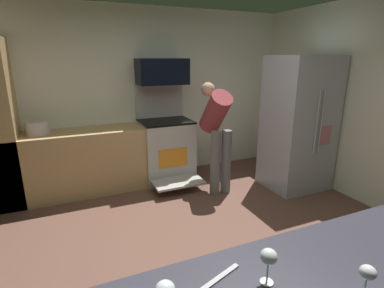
# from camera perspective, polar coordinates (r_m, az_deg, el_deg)

# --- Properties ---
(ground_plane) EXTENTS (5.20, 4.80, 0.02)m
(ground_plane) POSITION_cam_1_polar(r_m,az_deg,el_deg) (3.10, 0.89, -20.88)
(ground_plane) COLOR brown
(wall_back) EXTENTS (5.20, 0.12, 2.60)m
(wall_back) POSITION_cam_1_polar(r_m,az_deg,el_deg) (4.73, -10.88, 9.16)
(wall_back) COLOR white
(wall_back) RESTS_ON ground
(lower_cabinet_run) EXTENTS (2.40, 0.60, 0.90)m
(lower_cabinet_run) POSITION_cam_1_polar(r_m,az_deg,el_deg) (4.46, -20.60, -3.27)
(lower_cabinet_run) COLOR tan
(lower_cabinet_run) RESTS_ON ground
(oven_range) EXTENTS (0.76, 1.03, 1.48)m
(oven_range) POSITION_cam_1_polar(r_m,az_deg,el_deg) (4.64, -5.01, -0.82)
(oven_range) COLOR beige
(oven_range) RESTS_ON ground
(microwave) EXTENTS (0.74, 0.38, 0.38)m
(microwave) POSITION_cam_1_polar(r_m,az_deg,el_deg) (4.53, -5.77, 13.70)
(microwave) COLOR black
(microwave) RESTS_ON oven_range
(refrigerator) EXTENTS (0.84, 0.75, 1.89)m
(refrigerator) POSITION_cam_1_polar(r_m,az_deg,el_deg) (4.52, 19.77, 3.64)
(refrigerator) COLOR #B2B7C3
(refrigerator) RESTS_ON ground
(person_cook) EXTENTS (0.31, 0.65, 1.53)m
(person_cook) POSITION_cam_1_polar(r_m,az_deg,el_deg) (4.14, 4.78, 2.96)
(person_cook) COLOR slate
(person_cook) RESTS_ON ground
(wine_glass_near) EXTENTS (0.07, 0.07, 0.15)m
(wine_glass_near) POSITION_cam_1_polar(r_m,az_deg,el_deg) (1.50, 30.70, -20.78)
(wine_glass_near) COLOR silver
(wine_glass_near) RESTS_ON counter_island
(wine_glass_mid) EXTENTS (0.08, 0.08, 0.17)m
(wine_glass_mid) POSITION_cam_1_polar(r_m,az_deg,el_deg) (1.41, 14.53, -20.49)
(wine_glass_mid) COLOR silver
(wine_glass_mid) RESTS_ON counter_island
(knife_chef) EXTENTS (0.28, 0.12, 0.01)m
(knife_chef) POSITION_cam_1_polar(r_m,az_deg,el_deg) (1.46, 4.77, -24.57)
(knife_chef) COLOR #B7BABF
(knife_chef) RESTS_ON counter_island
(stock_pot) EXTENTS (0.29, 0.29, 0.18)m
(stock_pot) POSITION_cam_1_polar(r_m,az_deg,el_deg) (4.33, -27.60, 2.78)
(stock_pot) COLOR #BFB4B7
(stock_pot) RESTS_ON lower_cabinet_run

